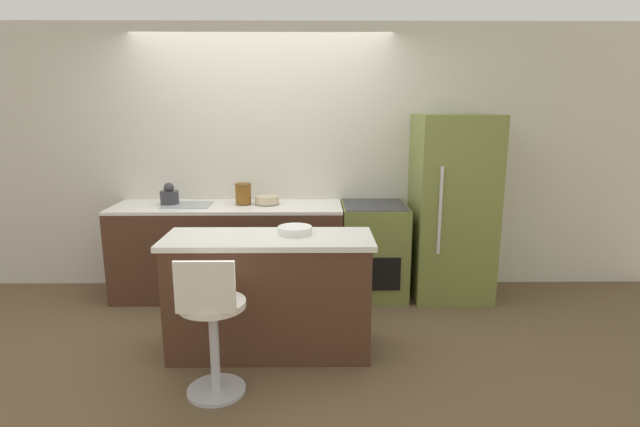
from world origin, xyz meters
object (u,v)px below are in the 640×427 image
object	(u,v)px
oven_range	(374,250)
refrigerator	(452,208)
kettle	(169,195)
stool_chair	(212,328)
mixing_bowl	(267,200)

from	to	relation	value
oven_range	refrigerator	distance (m)	0.84
oven_range	kettle	world-z (taller)	kettle
stool_chair	mixing_bowl	bearing A→B (deg)	84.25
refrigerator	kettle	xyz separation A→B (m)	(-2.69, 0.07, 0.11)
kettle	mixing_bowl	bearing A→B (deg)	-0.00
oven_range	mixing_bowl	distance (m)	1.14
oven_range	mixing_bowl	size ratio (longest dim) A/B	3.94
refrigerator	stool_chair	bearing A→B (deg)	-138.38
stool_chair	mixing_bowl	distance (m)	1.87
refrigerator	kettle	distance (m)	2.69
refrigerator	mixing_bowl	xyz separation A→B (m)	(-1.76, 0.07, 0.07)
oven_range	stool_chair	distance (m)	2.12
oven_range	stool_chair	size ratio (longest dim) A/B	0.95
oven_range	mixing_bowl	xyz separation A→B (m)	(-1.03, 0.05, 0.49)
stool_chair	kettle	xyz separation A→B (m)	(-0.75, 1.80, 0.52)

